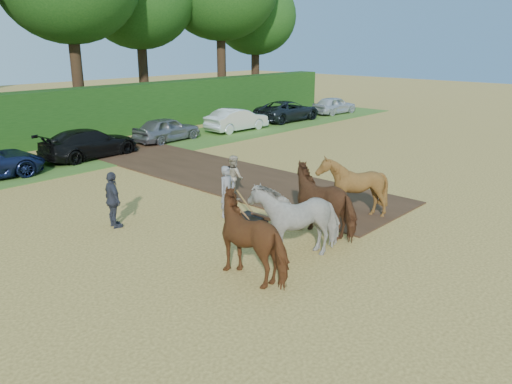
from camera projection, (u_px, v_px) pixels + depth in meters
name	position (u px, v px, depth m)	size (l,w,h in m)	color
ground	(332.00, 220.00, 16.29)	(120.00, 120.00, 0.00)	gold
earth_strip	(219.00, 173.00, 21.88)	(4.50, 17.00, 0.05)	#472D1C
grass_verge	(103.00, 155.00, 25.38)	(50.00, 5.00, 0.03)	#38601E
hedgerow	(58.00, 117.00, 27.87)	(46.00, 1.60, 3.00)	#14380F
spectator_near	(234.00, 177.00, 18.31)	(0.79, 0.62, 1.63)	beige
spectator_far	(113.00, 200.00, 15.42)	(1.05, 0.44, 1.79)	#292C37
plough_team	(309.00, 208.00, 14.29)	(6.75, 5.07, 2.07)	#5B3316
parked_cars	(149.00, 134.00, 27.24)	(41.20, 3.42, 1.46)	silver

